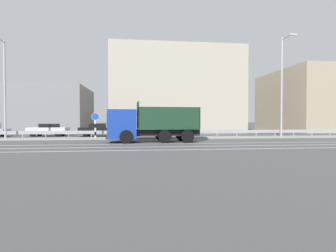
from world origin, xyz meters
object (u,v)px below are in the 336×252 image
dump_truck (141,126)px  median_road_sign (95,126)px  street_lamp_1 (283,83)px  parked_car_2 (48,130)px  parked_car_3 (99,130)px  street_lamp_0 (4,85)px

dump_truck → median_road_sign: dump_truck is taller
street_lamp_1 → median_road_sign: bearing=179.7°
parked_car_2 → parked_car_3: 5.69m
median_road_sign → street_lamp_1: size_ratio=0.25×
street_lamp_0 → parked_car_2: street_lamp_0 is taller
dump_truck → parked_car_2: size_ratio=1.77×
median_road_sign → parked_car_2: (-5.97, 5.57, -0.57)m
parked_car_2 → parked_car_3: parked_car_3 is taller
street_lamp_1 → parked_car_3: (-18.79, 4.98, -4.79)m
dump_truck → median_road_sign: size_ratio=3.06×
dump_truck → median_road_sign: (-4.19, 3.47, -0.02)m
parked_car_2 → street_lamp_0: bearing=164.5°
median_road_sign → parked_car_2: 8.18m
dump_truck → parked_car_2: (-10.16, 9.03, -0.59)m
dump_truck → parked_car_3: dump_truck is taller
street_lamp_0 → parked_car_2: bearing=71.4°
street_lamp_0 → dump_truck: bearing=-15.4°
dump_truck → street_lamp_1: street_lamp_1 is taller
dump_truck → street_lamp_0: (-12.07, 3.34, 3.62)m
street_lamp_1 → parked_car_3: size_ratio=2.31×
dump_truck → street_lamp_1: size_ratio=0.75×
street_lamp_1 → parked_car_2: size_ratio=2.36×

